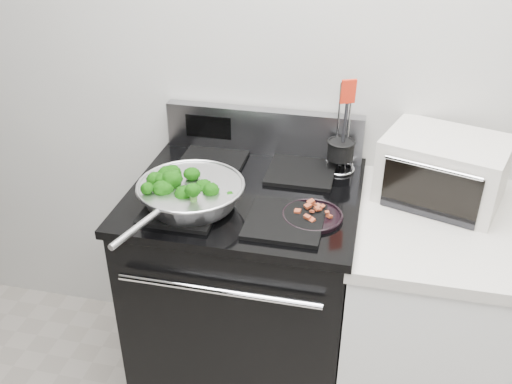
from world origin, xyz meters
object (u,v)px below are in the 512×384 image
(utensil_holder, at_px, (340,154))
(toaster_oven, at_px, (443,169))
(gas_range, at_px, (247,293))
(bacon_plate, at_px, (312,213))
(skillet, at_px, (191,193))

(utensil_holder, xyz_separation_m, toaster_oven, (0.35, -0.07, 0.02))
(gas_range, bearing_deg, utensil_holder, 36.19)
(gas_range, relative_size, toaster_oven, 2.44)
(bacon_plate, height_order, utensil_holder, utensil_holder)
(gas_range, height_order, utensil_holder, utensil_holder)
(skillet, bearing_deg, toaster_oven, 36.33)
(skillet, distance_m, utensil_holder, 0.58)
(utensil_holder, bearing_deg, gas_range, -167.56)
(skillet, bearing_deg, utensil_holder, 55.51)
(bacon_plate, height_order, toaster_oven, toaster_oven)
(skillet, xyz_separation_m, toaster_oven, (0.80, 0.30, 0.03))
(bacon_plate, distance_m, utensil_holder, 0.35)
(gas_range, distance_m, skillet, 0.56)
(utensil_holder, relative_size, toaster_oven, 0.76)
(gas_range, height_order, bacon_plate, gas_range)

